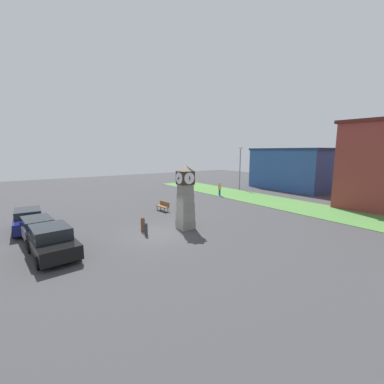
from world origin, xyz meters
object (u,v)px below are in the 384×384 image
Objects in this scene: bollard_near_tower at (143,224)px; pedestrian_near_bench at (220,189)px; clock_tower at (185,198)px; car_near_tower at (39,229)px; car_by_building at (52,241)px; bollard_mid_row at (146,229)px; street_lamp_near_road at (240,165)px; car_navy_sedan at (28,220)px; bench at (163,206)px.

pedestrian_near_bench reaches higher than bollard_near_tower.
clock_tower is 1.03× the size of car_near_tower.
car_near_tower is 1.03× the size of car_by_building.
bollard_mid_row is 17.00m from pedestrian_near_bench.
pedestrian_near_bench is 7.28m from street_lamp_near_road.
clock_tower is 11.51m from car_navy_sedan.
clock_tower is 6.41m from bench.
bollard_near_tower is at bearing -60.44° from pedestrian_near_bench.
clock_tower is 9.87m from car_near_tower.
pedestrian_near_bench reaches higher than car_near_tower.
bollard_near_tower is 0.63× the size of pedestrian_near_bench.
car_navy_sedan is at bearing -78.03° from street_lamp_near_road.
car_by_building is (1.15, -5.88, 0.28)m from bollard_near_tower.
car_navy_sedan is (-6.01, -6.49, 0.32)m from bollard_mid_row.
street_lamp_near_road is (-11.88, 17.48, 1.29)m from clock_tower.
car_navy_sedan reaches higher than bollard_mid_row.
car_navy_sedan is 2.70× the size of bench.
bollard_mid_row is at bearing 62.70° from car_near_tower.
car_by_building is at bearing 7.38° from car_near_tower.
street_lamp_near_road reaches higher than bollard_near_tower.
bollard_near_tower is 0.23× the size of car_near_tower.
bollard_mid_row is 0.21× the size of car_by_building.
bench is at bearing 167.24° from clock_tower.
bollard_near_tower is at bearing -112.28° from clock_tower.
pedestrian_near_bench is at bearing 129.25° from clock_tower.
bollard_mid_row is at bearing 47.22° from car_navy_sedan.
bench is at bearing 89.27° from car_navy_sedan.
bench is at bearing 142.68° from bollard_mid_row.
pedestrian_near_bench is (-3.19, 9.89, 0.44)m from bench.
clock_tower is 0.76× the size of street_lamp_near_road.
street_lamp_near_road reaches higher than car_by_building.
car_near_tower is at bearing -72.08° from street_lamp_near_road.
pedestrian_near_bench is (-9.19, 11.25, -1.36)m from clock_tower.
street_lamp_near_road is (-5.88, 16.12, 3.08)m from bench.
street_lamp_near_road is (-2.69, 6.23, 2.64)m from pedestrian_near_bench.
street_lamp_near_road is at bearing 107.92° from car_near_tower.
bollard_near_tower is at bearing -62.27° from street_lamp_near_road.
bollard_mid_row is 5.66m from car_by_building.
car_by_building reaches higher than car_near_tower.
street_lamp_near_road is at bearing 119.71° from bollard_mid_row.
bollard_mid_row is (1.05, -0.24, -0.07)m from bollard_near_tower.
bollard_near_tower is 6.42m from bench.
car_near_tower is 2.72× the size of pedestrian_near_bench.
car_by_building is (6.11, 0.85, 0.03)m from car_navy_sedan.
street_lamp_near_road is at bearing 101.97° from car_navy_sedan.
bench is 0.97× the size of pedestrian_near_bench.
clock_tower reaches higher than bench.
car_navy_sedan reaches higher than bench.
clock_tower is 21.18m from street_lamp_near_road.
car_by_building is 0.71× the size of street_lamp_near_road.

